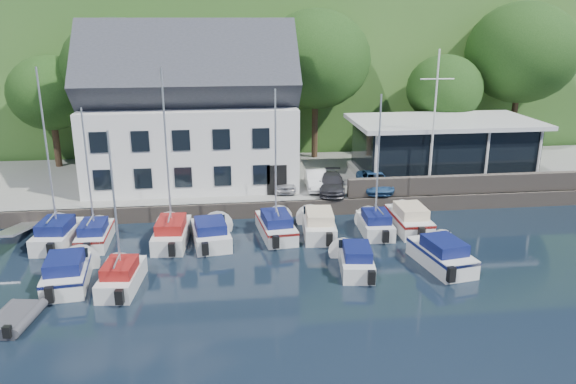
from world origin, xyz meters
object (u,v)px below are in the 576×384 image
(car_white, at_px, (316,179))
(boat_r2_1, at_px, (114,203))
(boat_r2_0, at_px, (67,270))
(dinghy_1, at_px, (14,317))
(boat_r1_5, at_px, (319,222))
(car_silver, at_px, (284,181))
(car_blue, at_px, (375,181))
(boat_r1_0, at_px, (49,164))
(boat_r1_3, at_px, (211,231))
(boat_r1_1, at_px, (88,172))
(boat_r1_6, at_px, (378,164))
(harbor_building, at_px, (191,120))
(boat_r1_4, at_px, (276,163))
(car_dgrey, at_px, (331,183))
(boat_r2_3, at_px, (356,257))
(boat_r1_7, at_px, (409,217))
(boat_r2_4, at_px, (442,252))
(club_pavilion, at_px, (442,147))
(flagpole, at_px, (434,122))

(car_white, xyz_separation_m, boat_r2_1, (-11.15, -11.43, 2.57))
(boat_r2_0, bearing_deg, dinghy_1, -115.79)
(boat_r1_5, height_order, boat_r2_1, boat_r2_1)
(car_silver, bearing_deg, car_blue, -5.18)
(boat_r1_0, distance_m, boat_r1_3, 9.35)
(boat_r1_1, bearing_deg, car_blue, 15.52)
(boat_r1_1, distance_m, boat_r1_6, 16.00)
(harbor_building, relative_size, boat_r1_4, 1.65)
(boat_r1_1, distance_m, boat_r1_5, 13.11)
(car_dgrey, xyz_separation_m, boat_r1_4, (-4.20, -4.88, 2.76))
(boat_r2_1, distance_m, boat_r2_3, 11.90)
(boat_r1_1, bearing_deg, boat_r2_0, -93.58)
(boat_r1_7, bearing_deg, car_white, 128.55)
(boat_r1_0, height_order, boat_r2_0, boat_r1_0)
(boat_r1_6, bearing_deg, boat_r1_5, 179.43)
(car_white, height_order, dinghy_1, car_white)
(boat_r1_3, bearing_deg, boat_r1_0, 167.24)
(car_white, xyz_separation_m, boat_r1_1, (-13.49, -5.78, 2.51))
(boat_r1_3, xyz_separation_m, boat_r1_4, (3.75, 0.69, 3.65))
(boat_r2_0, bearing_deg, boat_r1_7, 9.47)
(car_white, height_order, boat_r2_1, boat_r2_1)
(car_dgrey, xyz_separation_m, boat_r2_4, (3.74, -10.06, -0.83))
(harbor_building, distance_m, club_pavilion, 18.15)
(harbor_building, distance_m, boat_r2_0, 15.43)
(boat_r2_0, bearing_deg, boat_r1_1, 81.09)
(boat_r1_7, height_order, dinghy_1, boat_r1_7)
(boat_r1_4, distance_m, boat_r2_4, 10.14)
(boat_r1_1, bearing_deg, boat_r2_3, -20.74)
(club_pavilion, xyz_separation_m, car_white, (-9.72, -2.40, -1.42))
(harbor_building, xyz_separation_m, car_silver, (6.10, -2.86, -3.76))
(car_white, height_order, flagpole, flagpole)
(car_blue, distance_m, boat_r1_7, 5.08)
(car_white, xyz_separation_m, boat_r2_0, (-13.77, -10.77, -0.87))
(boat_r1_4, xyz_separation_m, boat_r1_7, (7.96, -0.01, -3.57))
(club_pavilion, relative_size, boat_r1_7, 2.26)
(boat_r1_7, bearing_deg, boat_r2_3, -131.57)
(car_silver, height_order, dinghy_1, car_silver)
(boat_r1_7, bearing_deg, flagpole, 56.73)
(boat_r1_4, height_order, boat_r2_4, boat_r1_4)
(boat_r2_3, distance_m, dinghy_1, 15.65)
(boat_r1_0, relative_size, dinghy_1, 3.21)
(boat_r1_4, height_order, dinghy_1, boat_r1_4)
(club_pavilion, distance_m, boat_r1_0, 26.53)
(club_pavilion, xyz_separation_m, boat_r2_4, (-5.09, -13.34, -2.28))
(car_dgrey, distance_m, boat_r1_3, 9.74)
(boat_r1_6, bearing_deg, boat_r1_1, -178.52)
(club_pavilion, bearing_deg, boat_r2_3, -125.69)
(car_white, distance_m, boat_r2_4, 11.91)
(dinghy_1, bearing_deg, boat_r2_0, 78.71)
(club_pavilion, bearing_deg, boat_r2_0, -150.71)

